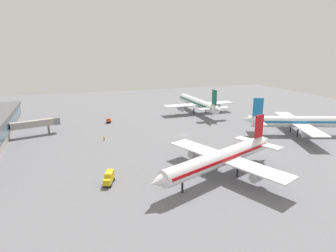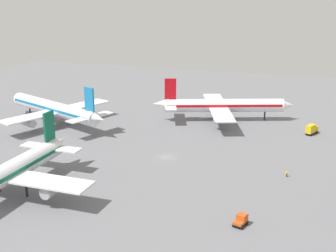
{
  "view_description": "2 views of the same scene",
  "coord_description": "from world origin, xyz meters",
  "views": [
    {
      "loc": [
        109.6,
        -46.35,
        35.87
      ],
      "look_at": [
        1.96,
        -7.82,
        5.02
      ],
      "focal_mm": 30.45,
      "sensor_mm": 36.0,
      "label": 1
    },
    {
      "loc": [
        -114.86,
        -42.19,
        45.74
      ],
      "look_at": [
        9.42,
        2.89,
        6.3
      ],
      "focal_mm": 49.14,
      "sensor_mm": 36.0,
      "label": 2
    }
  ],
  "objects": [
    {
      "name": "jet_bridge",
      "position": [
        -20.49,
        -59.59,
        5.13
      ],
      "size": [
        7.28,
        19.73,
        6.74
      ],
      "rotation": [
        0.0,
        0.0,
        1.8
      ],
      "color": "#9E9993",
      "rests_on": "ground"
    },
    {
      "name": "ground_crew_worker",
      "position": [
        -2.86,
        -33.68,
        0.85
      ],
      "size": [
        0.46,
        0.57,
        1.67
      ],
      "rotation": [
        0.0,
        0.0,
        2.91
      ],
      "color": "#1E2338",
      "rests_on": "ground"
    },
    {
      "name": "catering_truck",
      "position": [
        36.51,
        -37.41,
        1.7
      ],
      "size": [
        5.9,
        3.86,
        3.3
      ],
      "rotation": [
        0.0,
        0.0,
        5.9
      ],
      "color": "black",
      "rests_on": "ground"
    },
    {
      "name": "airplane_at_gate",
      "position": [
        42.44,
        -5.9,
        5.64
      ],
      "size": [
        40.37,
        48.95,
        15.53
      ],
      "rotation": [
        0.0,
        0.0,
        5.08
      ],
      "color": "white",
      "rests_on": "ground"
    },
    {
      "name": "airplane_taxiing",
      "position": [
        -38.12,
        25.01,
        5.75
      ],
      "size": [
        51.85,
        41.42,
        15.82
      ],
      "rotation": [
        0.0,
        0.0,
        3.15
      ],
      "color": "white",
      "rests_on": "ground"
    },
    {
      "name": "baggage_tug",
      "position": [
        -31.67,
        -27.67,
        1.16
      ],
      "size": [
        3.58,
        2.92,
        2.3
      ],
      "rotation": [
        0.0,
        0.0,
        6.02
      ],
      "color": "black",
      "rests_on": "ground"
    },
    {
      "name": "ground",
      "position": [
        0.0,
        0.0,
        0.0
      ],
      "size": [
        288.0,
        288.0,
        0.0
      ],
      "primitive_type": "plane",
      "color": "slate"
    },
    {
      "name": "airplane_distant",
      "position": [
        17.41,
        47.82,
        5.81
      ],
      "size": [
        41.48,
        50.28,
        15.97
      ],
      "rotation": [
        0.0,
        0.0,
        1.2
      ],
      "color": "white",
      "rests_on": "ground"
    }
  ]
}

